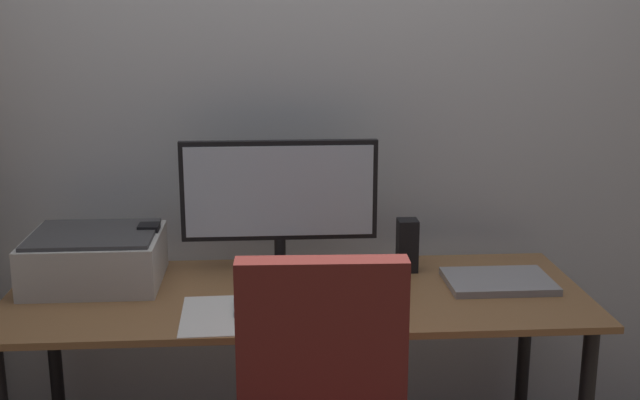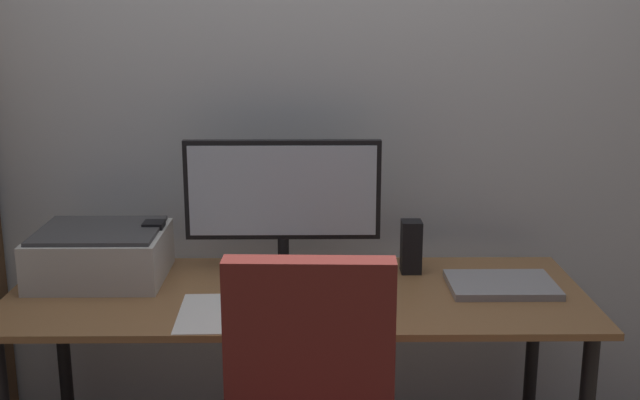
% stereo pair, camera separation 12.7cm
% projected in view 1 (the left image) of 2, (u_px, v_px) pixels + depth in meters
% --- Properties ---
extents(back_wall, '(6.40, 0.10, 2.60)m').
position_uv_depth(back_wall, '(290.00, 88.00, 2.70)').
color(back_wall, silver).
rests_on(back_wall, ground).
extents(desk, '(1.73, 0.65, 0.74)m').
position_uv_depth(desk, '(297.00, 318.00, 2.37)').
color(desk, olive).
rests_on(desk, ground).
extents(monitor, '(0.62, 0.20, 0.43)m').
position_uv_depth(monitor, '(279.00, 197.00, 2.47)').
color(monitor, black).
rests_on(monitor, desk).
extents(keyboard, '(0.29, 0.12, 0.02)m').
position_uv_depth(keyboard, '(285.00, 306.00, 2.22)').
color(keyboard, '#B7BABC').
rests_on(keyboard, desk).
extents(mouse, '(0.06, 0.10, 0.03)m').
position_uv_depth(mouse, '(370.00, 302.00, 2.23)').
color(mouse, black).
rests_on(mouse, desk).
extents(coffee_mug, '(0.10, 0.09, 0.11)m').
position_uv_depth(coffee_mug, '(299.00, 278.00, 2.32)').
color(coffee_mug, white).
rests_on(coffee_mug, desk).
extents(laptop, '(0.32, 0.23, 0.02)m').
position_uv_depth(laptop, '(498.00, 281.00, 2.41)').
color(laptop, '#99999E').
rests_on(laptop, desk).
extents(speaker_left, '(0.06, 0.07, 0.17)m').
position_uv_depth(speaker_left, '(150.00, 250.00, 2.47)').
color(speaker_left, black).
rests_on(speaker_left, desk).
extents(speaker_right, '(0.06, 0.07, 0.17)m').
position_uv_depth(speaker_right, '(407.00, 245.00, 2.53)').
color(speaker_right, black).
rests_on(speaker_right, desk).
extents(printer, '(0.40, 0.34, 0.16)m').
position_uv_depth(printer, '(95.00, 258.00, 2.41)').
color(printer, silver).
rests_on(printer, desk).
extents(paper_sheet, '(0.22, 0.30, 0.00)m').
position_uv_depth(paper_sheet, '(219.00, 315.00, 2.17)').
color(paper_sheet, white).
rests_on(paper_sheet, desk).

